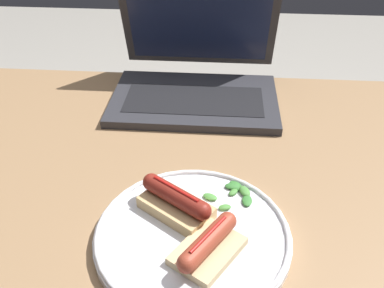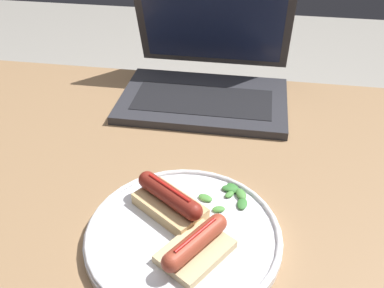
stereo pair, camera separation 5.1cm
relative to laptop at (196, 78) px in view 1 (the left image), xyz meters
The scene contains 6 objects.
desk 0.30m from the laptop, 97.05° to the right, with size 1.31×0.73×0.70m.
laptop is the anchor object (origin of this frame).
plate 0.45m from the laptop, 86.64° to the right, with size 0.29×0.29×0.02m.
sausage_toast_left 0.41m from the laptop, 90.30° to the right, with size 0.13×0.11×0.05m.
sausage_toast_middle 0.49m from the laptop, 84.08° to the right, with size 0.11×0.12×0.04m.
salad_pile 0.37m from the laptop, 76.28° to the right, with size 0.08×0.08×0.01m.
Camera 1 is at (0.09, -0.62, 1.19)m, focal length 40.00 mm.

